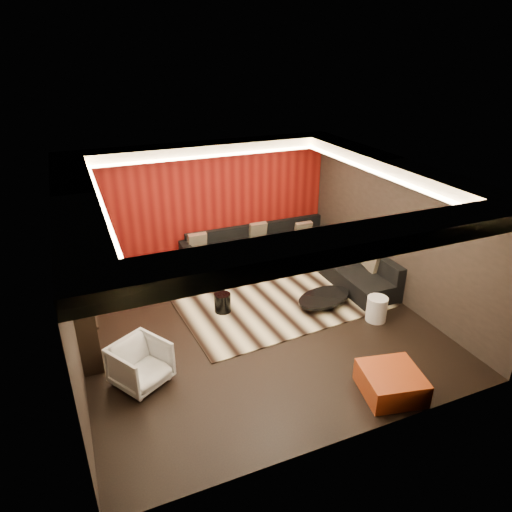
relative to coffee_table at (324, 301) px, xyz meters
name	(u,v)px	position (x,y,z in m)	size (l,w,h in m)	color
floor	(254,323)	(-1.50, -0.02, -0.13)	(6.00, 6.00, 0.02)	black
ceiling	(253,174)	(-1.50, -0.02, 2.69)	(6.00, 6.00, 0.02)	silver
wall_back	(203,203)	(-1.50, 2.99, 1.28)	(6.00, 0.02, 2.80)	black
wall_left	(67,287)	(-4.51, -0.02, 1.28)	(0.02, 6.00, 2.80)	black
wall_right	(396,229)	(1.51, -0.02, 1.28)	(0.02, 6.00, 2.80)	black
red_feature_wall	(203,203)	(-1.50, 2.95, 1.28)	(5.98, 0.05, 2.78)	#6B0C0A
soffit_back	(204,149)	(-1.50, 2.68, 2.57)	(6.00, 0.60, 0.22)	silver
soffit_front	(346,243)	(-1.50, -2.72, 2.57)	(6.00, 0.60, 0.22)	silver
soffit_left	(75,202)	(-4.20, -0.02, 2.57)	(0.60, 4.80, 0.22)	silver
soffit_right	(391,165)	(1.20, -0.02, 2.57)	(0.60, 4.80, 0.22)	silver
cove_back	(209,156)	(-1.50, 2.34, 2.48)	(4.80, 0.08, 0.04)	#FFD899
cove_front	(330,239)	(-1.50, -2.38, 2.48)	(4.80, 0.08, 0.04)	#FFD899
cove_left	(101,205)	(-3.86, -0.02, 2.48)	(0.08, 4.80, 0.04)	#FFD899
cove_right	(375,172)	(0.86, -0.02, 2.48)	(0.08, 4.80, 0.04)	#FFD899
tv_surround	(79,285)	(-4.35, 0.58, 0.98)	(0.30, 2.00, 2.20)	black
tv_screen	(86,264)	(-4.19, 0.58, 1.33)	(0.04, 1.30, 0.80)	black
tv_shelf	(93,304)	(-4.19, 0.58, 0.58)	(0.04, 1.60, 0.04)	black
rug	(275,294)	(-0.70, 0.76, -0.11)	(4.00, 3.00, 0.02)	beige
coffee_table	(324,301)	(0.00, 0.00, 0.00)	(1.18, 1.18, 0.20)	black
drum_stool	(223,303)	(-1.90, 0.56, 0.09)	(0.32, 0.32, 0.37)	black
striped_pouf	(176,275)	(-2.45, 2.01, 0.09)	(0.70, 0.70, 0.38)	#C2BC96
white_side_table	(377,309)	(0.64, -0.81, 0.12)	(0.38, 0.38, 0.47)	silver
orange_ottoman	(391,382)	(-0.35, -2.52, 0.07)	(0.83, 0.83, 0.37)	maroon
armchair	(141,364)	(-3.68, -0.88, 0.23)	(0.74, 0.76, 0.69)	silver
sectional_sofa	(292,255)	(0.24, 1.85, 0.14)	(3.65, 3.50, 0.75)	black
throw_pillows	(293,240)	(0.26, 1.88, 0.50)	(3.33, 2.78, 0.50)	#C0AF8D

